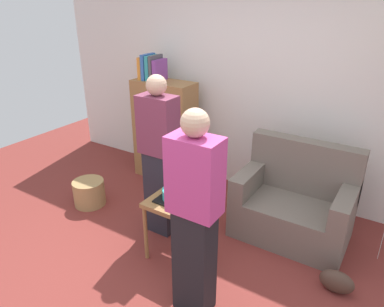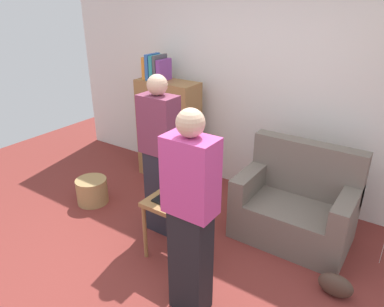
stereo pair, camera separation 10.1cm
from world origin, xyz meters
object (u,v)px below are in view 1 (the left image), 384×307
(person_blowing_candles, at_px, (159,157))
(person_holding_cake, at_px, (195,217))
(bookshelf, at_px, (164,128))
(birthday_cake, at_px, (177,195))
(side_table, at_px, (177,208))
(wicker_basket, at_px, (89,193))
(couch, at_px, (294,204))
(handbag, at_px, (337,282))

(person_blowing_candles, relative_size, person_holding_cake, 1.00)
(bookshelf, relative_size, birthday_cake, 5.03)
(side_table, relative_size, person_holding_cake, 0.36)
(wicker_basket, bearing_deg, birthday_cake, -7.25)
(side_table, bearing_deg, wicker_basket, 172.75)
(bookshelf, distance_m, person_blowing_candles, 1.23)
(birthday_cake, xyz_separation_m, person_holding_cake, (0.47, -0.45, 0.19))
(person_blowing_candles, relative_size, wicker_basket, 4.53)
(side_table, height_order, person_blowing_candles, person_blowing_candles)
(person_holding_cake, height_order, wicker_basket, person_holding_cake)
(bookshelf, distance_m, birthday_cake, 1.63)
(person_blowing_candles, bearing_deg, person_holding_cake, -38.98)
(bookshelf, distance_m, side_table, 1.64)
(couch, distance_m, side_table, 1.22)
(handbag, bearing_deg, person_holding_cake, -140.51)
(person_blowing_candles, xyz_separation_m, wicker_basket, (-1.01, -0.06, -0.68))
(bookshelf, height_order, handbag, bookshelf)
(couch, bearing_deg, side_table, -132.30)
(birthday_cake, xyz_separation_m, wicker_basket, (-1.38, 0.18, -0.49))
(person_holding_cake, relative_size, handbag, 5.82)
(side_table, distance_m, person_holding_cake, 0.73)
(birthday_cake, relative_size, wicker_basket, 0.89)
(bookshelf, bearing_deg, handbag, -21.17)
(person_blowing_candles, bearing_deg, wicker_basket, -176.16)
(wicker_basket, bearing_deg, person_blowing_candles, 3.23)
(birthday_cake, bearing_deg, person_holding_cake, -44.19)
(couch, xyz_separation_m, person_holding_cake, (-0.34, -1.34, 0.49))
(wicker_basket, bearing_deg, person_holding_cake, -18.83)
(person_blowing_candles, distance_m, handbag, 1.89)
(couch, height_order, person_holding_cake, person_holding_cake)
(side_table, xyz_separation_m, handbag, (1.38, 0.30, -0.40))
(side_table, relative_size, birthday_cake, 1.86)
(bookshelf, height_order, birthday_cake, bookshelf)
(wicker_basket, height_order, handbag, wicker_basket)
(couch, distance_m, birthday_cake, 1.24)
(bookshelf, relative_size, side_table, 2.71)
(handbag, bearing_deg, side_table, -167.74)
(couch, xyz_separation_m, side_table, (-0.81, -0.89, 0.16))
(wicker_basket, xyz_separation_m, handbag, (2.76, 0.13, -0.05))
(person_holding_cake, bearing_deg, wicker_basket, -8.03)
(couch, xyz_separation_m, handbag, (0.57, -0.59, -0.24))
(side_table, distance_m, handbag, 1.47)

